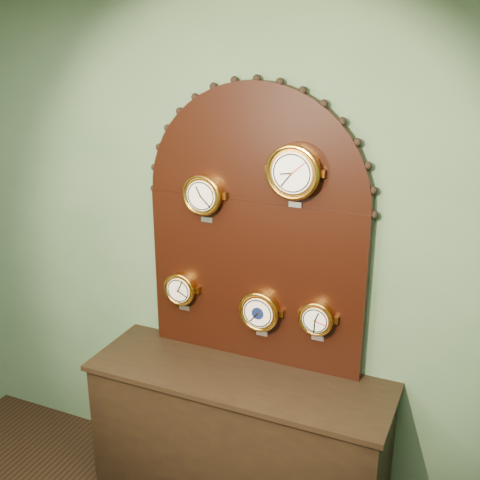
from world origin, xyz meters
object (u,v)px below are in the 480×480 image
at_px(display_board, 256,220).
at_px(tide_clock, 317,318).
at_px(arabic_clock, 294,172).
at_px(barometer, 260,311).
at_px(roman_clock, 204,195).
at_px(hygrometer, 181,288).
at_px(shop_counter, 239,442).

distance_m(display_board, tide_clock, 0.59).
bearing_deg(tide_clock, arabic_clock, -179.12).
xyz_separation_m(display_board, barometer, (0.06, -0.07, -0.48)).
height_order(display_board, roman_clock, display_board).
xyz_separation_m(barometer, tide_clock, (0.31, 0.00, 0.02)).
relative_size(barometer, tide_clock, 1.17).
distance_m(arabic_clock, hygrometer, 0.97).
relative_size(hygrometer, barometer, 0.88).
height_order(roman_clock, barometer, roman_clock).
height_order(shop_counter, display_board, display_board).
bearing_deg(barometer, tide_clock, 0.23).
xyz_separation_m(shop_counter, arabic_clock, (0.22, 0.15, 1.51)).
bearing_deg(display_board, hygrometer, -171.11).
distance_m(hygrometer, barometer, 0.48).
relative_size(shop_counter, barometer, 5.82).
bearing_deg(display_board, barometer, -49.53).
height_order(shop_counter, barometer, barometer).
bearing_deg(roman_clock, shop_counter, -30.03).
bearing_deg(roman_clock, barometer, -0.06).
xyz_separation_m(roman_clock, tide_clock, (0.64, 0.00, -0.58)).
xyz_separation_m(hygrometer, barometer, (0.48, -0.00, -0.04)).
bearing_deg(hygrometer, roman_clock, -0.28).
relative_size(arabic_clock, hygrometer, 1.33).
bearing_deg(arabic_clock, barometer, 179.65).
height_order(shop_counter, hygrometer, hygrometer).
distance_m(arabic_clock, tide_clock, 0.76).
relative_size(display_board, arabic_clock, 4.75).
height_order(hygrometer, barometer, hygrometer).
xyz_separation_m(display_board, roman_clock, (-0.27, -0.07, 0.12)).
bearing_deg(arabic_clock, hygrometer, 179.81).
bearing_deg(shop_counter, display_board, 90.00).
distance_m(shop_counter, roman_clock, 1.38).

